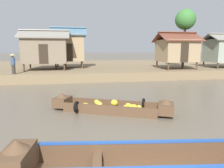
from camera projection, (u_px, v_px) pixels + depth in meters
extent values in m
plane|color=#665B4C|center=(93.00, 93.00, 13.49)|extent=(300.00, 300.00, 0.00)
cube|color=#7F6B4C|center=(83.00, 68.00, 27.13)|extent=(160.00, 20.00, 0.80)
cube|color=brown|center=(111.00, 111.00, 9.45)|extent=(4.27, 2.72, 0.12)
cube|color=brown|center=(114.00, 103.00, 9.90)|extent=(3.86, 1.80, 0.32)
cube|color=brown|center=(108.00, 109.00, 8.93)|extent=(3.86, 1.80, 0.32)
cube|color=brown|center=(166.00, 108.00, 8.83)|extent=(0.97, 1.11, 0.44)
cone|color=brown|center=(166.00, 101.00, 8.78)|extent=(0.74, 0.74, 0.20)
cube|color=brown|center=(62.00, 101.00, 9.98)|extent=(0.97, 1.11, 0.44)
cone|color=brown|center=(62.00, 95.00, 9.93)|extent=(0.74, 0.74, 0.20)
cube|color=brown|center=(92.00, 104.00, 9.63)|extent=(0.59, 0.98, 0.05)
torus|color=black|center=(143.00, 104.00, 9.67)|extent=(0.32, 0.52, 0.52)
torus|color=black|center=(77.00, 107.00, 9.15)|extent=(0.32, 0.52, 0.52)
ellipsoid|color=yellow|center=(98.00, 103.00, 9.48)|extent=(0.36, 0.35, 0.21)
ellipsoid|color=yellow|center=(114.00, 103.00, 9.42)|extent=(0.37, 0.32, 0.28)
ellipsoid|color=gold|center=(97.00, 102.00, 9.82)|extent=(0.35, 0.36, 0.23)
ellipsoid|color=gold|center=(85.00, 105.00, 9.40)|extent=(0.37, 0.27, 0.21)
ellipsoid|color=yellow|center=(100.00, 105.00, 9.20)|extent=(0.30, 0.31, 0.25)
ellipsoid|color=yellow|center=(114.00, 102.00, 9.61)|extent=(0.32, 0.32, 0.18)
ellipsoid|color=yellow|center=(134.00, 107.00, 9.08)|extent=(0.35, 0.37, 0.19)
ellipsoid|color=yellow|center=(130.00, 107.00, 8.92)|extent=(0.32, 0.33, 0.26)
ellipsoid|color=yellow|center=(125.00, 108.00, 8.95)|extent=(0.31, 0.29, 0.22)
ellipsoid|color=yellow|center=(139.00, 108.00, 8.86)|extent=(0.29, 0.25, 0.27)
ellipsoid|color=gold|center=(129.00, 106.00, 9.14)|extent=(0.39, 0.35, 0.19)
ellipsoid|color=yellow|center=(128.00, 106.00, 9.16)|extent=(0.33, 0.39, 0.22)
cube|color=brown|center=(141.00, 151.00, 5.14)|extent=(4.93, 0.75, 0.43)
cube|color=#234C9E|center=(141.00, 142.00, 5.10)|extent=(4.93, 0.77, 0.05)
cube|color=#234C9E|center=(151.00, 168.00, 3.97)|extent=(4.93, 0.77, 0.05)
cube|color=brown|center=(18.00, 163.00, 4.45)|extent=(0.70, 1.11, 0.61)
cone|color=brown|center=(16.00, 145.00, 4.38)|extent=(0.63, 0.63, 0.20)
cube|color=brown|center=(97.00, 164.00, 4.53)|extent=(0.35, 1.12, 0.05)
cylinder|color=#4C3826|center=(24.00, 68.00, 18.97)|extent=(0.16, 0.16, 0.67)
cylinder|color=#4C3826|center=(64.00, 67.00, 19.61)|extent=(0.16, 0.16, 0.67)
cylinder|color=#4C3826|center=(30.00, 65.00, 21.74)|extent=(0.16, 0.16, 0.67)
cylinder|color=#4C3826|center=(66.00, 65.00, 22.38)|extent=(0.16, 0.16, 0.67)
cube|color=#7A6B56|center=(46.00, 50.00, 20.41)|extent=(4.03, 3.25, 2.50)
cube|color=#2D2319|center=(43.00, 54.00, 18.87)|extent=(0.80, 0.04, 1.80)
cube|color=gray|center=(44.00, 34.00, 19.37)|extent=(4.73, 2.12, 0.92)
cube|color=gray|center=(46.00, 35.00, 20.95)|extent=(4.73, 2.12, 0.92)
cylinder|color=#4C3826|center=(56.00, 65.00, 21.31)|extent=(0.16, 0.16, 0.76)
cylinder|color=#4C3826|center=(82.00, 65.00, 21.79)|extent=(0.16, 0.16, 0.76)
cylinder|color=#4C3826|center=(58.00, 64.00, 23.84)|extent=(0.16, 0.16, 0.76)
cylinder|color=#4C3826|center=(82.00, 63.00, 24.32)|extent=(0.16, 0.16, 0.76)
cube|color=#9E8460|center=(69.00, 48.00, 22.52)|extent=(3.12, 3.01, 2.83)
cube|color=#2D2319|center=(69.00, 53.00, 21.13)|extent=(0.80, 0.04, 1.80)
cube|color=slate|center=(68.00, 31.00, 21.51)|extent=(3.82, 1.99, 0.98)
cube|color=slate|center=(69.00, 32.00, 22.97)|extent=(3.82, 1.99, 0.98)
cylinder|color=#4C3826|center=(168.00, 66.00, 19.93)|extent=(0.16, 0.16, 0.75)
cylinder|color=#4C3826|center=(197.00, 66.00, 20.45)|extent=(0.16, 0.16, 0.75)
cylinder|color=#4C3826|center=(157.00, 64.00, 22.70)|extent=(0.16, 0.16, 0.75)
cylinder|color=#4C3826|center=(182.00, 64.00, 23.22)|extent=(0.16, 0.16, 0.75)
cube|color=#9E8460|center=(176.00, 51.00, 21.33)|extent=(3.39, 3.25, 2.21)
cube|color=#2D2319|center=(185.00, 53.00, 19.76)|extent=(0.80, 0.04, 1.80)
cube|color=brown|center=(181.00, 36.00, 20.31)|extent=(4.09, 2.11, 1.03)
cube|color=brown|center=(173.00, 37.00, 21.88)|extent=(4.09, 2.11, 1.03)
cylinder|color=#4C3826|center=(218.00, 66.00, 21.56)|extent=(0.16, 0.16, 0.62)
cylinder|color=#4C3826|center=(204.00, 64.00, 23.94)|extent=(0.16, 0.16, 0.62)
cube|color=gray|center=(222.00, 38.00, 23.23)|extent=(4.40, 1.92, 0.85)
cylinder|color=brown|center=(184.00, 46.00, 22.37)|extent=(0.24, 0.24, 4.71)
sphere|color=#387533|center=(185.00, 19.00, 21.91)|extent=(2.14, 2.14, 2.14)
cylinder|color=#332D28|center=(14.00, 69.00, 17.01)|extent=(0.28, 0.28, 0.75)
cylinder|color=#384C70|center=(13.00, 61.00, 16.89)|extent=(0.34, 0.34, 0.60)
sphere|color=#9E7556|center=(12.00, 56.00, 16.82)|extent=(0.22, 0.22, 0.22)
cone|color=tan|center=(12.00, 55.00, 16.80)|extent=(0.44, 0.44, 0.14)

